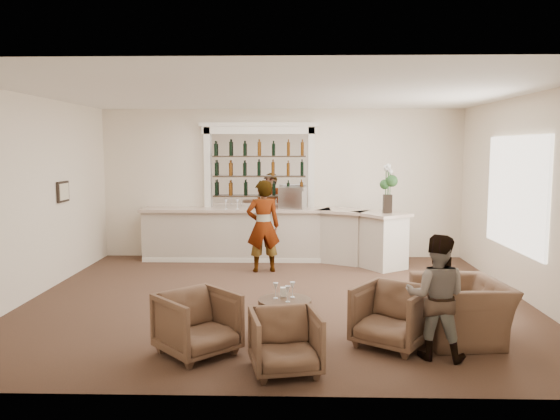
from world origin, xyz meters
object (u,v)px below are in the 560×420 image
object	(u,v)px
bar_counter	(274,235)
armchair_far	(461,310)
espresso_machine	(293,198)
sommelier	(263,226)
armchair_right	(392,316)
flower_vase	(388,186)
guest	(436,297)
armchair_center	(285,342)
cocktail_table	(285,318)
armchair_left	(198,323)

from	to	relation	value
bar_counter	armchair_far	size ratio (longest dim) A/B	4.87
armchair_far	espresso_machine	distance (m)	5.44
sommelier	armchair_right	world-z (taller)	sommelier
flower_vase	bar_counter	bearing A→B (deg)	164.01
sommelier	espresso_machine	bearing A→B (deg)	-128.44
guest	armchair_center	size ratio (longest dim) A/B	1.95
armchair_right	flower_vase	size ratio (longest dim) A/B	0.85
sommelier	bar_counter	bearing A→B (deg)	-110.58
espresso_machine	cocktail_table	bearing A→B (deg)	-76.06
guest	armchair_center	xyz separation A→B (m)	(-1.75, -0.46, -0.39)
guest	armchair_center	distance (m)	1.85
armchair_right	flower_vase	world-z (taller)	flower_vase
armchair_left	armchair_center	world-z (taller)	armchair_left
flower_vase	armchair_far	bearing A→B (deg)	-86.27
cocktail_table	espresso_machine	xyz separation A→B (m)	(0.09, 4.87, 1.12)
bar_counter	flower_vase	world-z (taller)	flower_vase
guest	espresso_machine	size ratio (longest dim) A/B	2.77
bar_counter	flower_vase	size ratio (longest dim) A/B	5.81
cocktail_table	armchair_far	size ratio (longest dim) A/B	0.59
armchair_right	espresso_machine	world-z (taller)	espresso_machine
bar_counter	cocktail_table	bearing A→B (deg)	-86.17
armchair_far	flower_vase	bearing A→B (deg)	178.01
armchair_center	espresso_machine	distance (m)	6.08
armchair_far	flower_vase	distance (m)	4.34
bar_counter	guest	xyz separation A→B (m)	(2.09, -5.43, 0.16)
bar_counter	flower_vase	xyz separation A→B (m)	(2.32, -0.66, 1.12)
espresso_machine	sommelier	bearing A→B (deg)	-102.58
bar_counter	espresso_machine	world-z (taller)	espresso_machine
guest	armchair_left	world-z (taller)	guest
armchair_center	flower_vase	xyz separation A→B (m)	(1.97, 5.23, 1.35)
armchair_far	flower_vase	size ratio (longest dim) A/B	1.19
guest	espresso_machine	xyz separation A→B (m)	(-1.69, 5.53, 0.64)
cocktail_table	guest	size ratio (longest dim) A/B	0.47
armchair_right	armchair_far	bearing A→B (deg)	50.43
bar_counter	cocktail_table	xyz separation A→B (m)	(0.32, -4.77, -0.32)
sommelier	armchair_right	xyz separation A→B (m)	(1.82, -4.05, -0.53)
armchair_center	armchair_far	size ratio (longest dim) A/B	0.64
armchair_right	cocktail_table	bearing A→B (deg)	-158.06
cocktail_table	espresso_machine	distance (m)	5.00
cocktail_table	armchair_left	bearing A→B (deg)	-148.23
armchair_left	sommelier	bearing A→B (deg)	39.80
guest	armchair_far	bearing A→B (deg)	-111.56
espresso_machine	flower_vase	bearing A→B (deg)	-6.69
armchair_far	espresso_machine	xyz separation A→B (m)	(-2.18, 4.89, 0.99)
armchair_center	espresso_machine	size ratio (longest dim) A/B	1.42
sommelier	armchair_right	size ratio (longest dim) A/B	2.17
guest	armchair_right	world-z (taller)	guest
cocktail_table	sommelier	distance (m)	3.85
flower_vase	cocktail_table	bearing A→B (deg)	-115.97
bar_counter	cocktail_table	size ratio (longest dim) A/B	8.29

